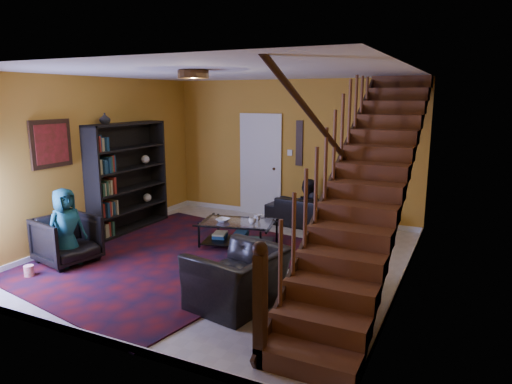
% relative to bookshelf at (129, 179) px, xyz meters
% --- Properties ---
extents(floor, '(5.50, 5.50, 0.00)m').
position_rel_bookshelf_xyz_m(floor, '(2.40, -0.60, -0.96)').
color(floor, beige).
rests_on(floor, ground).
extents(room, '(5.50, 5.50, 5.50)m').
position_rel_bookshelf_xyz_m(room, '(1.07, 0.73, -0.91)').
color(room, '#C5852B').
rests_on(room, ground).
extents(staircase, '(0.95, 5.02, 3.18)m').
position_rel_bookshelf_xyz_m(staircase, '(4.53, -0.60, 0.43)').
color(staircase, brown).
rests_on(staircase, floor).
extents(bookshelf, '(0.35, 1.80, 2.00)m').
position_rel_bookshelf_xyz_m(bookshelf, '(0.00, 0.00, 0.00)').
color(bookshelf, black).
rests_on(bookshelf, floor).
extents(door, '(0.82, 0.05, 2.05)m').
position_rel_bookshelf_xyz_m(door, '(1.70, 2.12, 0.06)').
color(door, silver).
rests_on(door, floor).
extents(framed_picture, '(0.04, 0.74, 0.74)m').
position_rel_bookshelf_xyz_m(framed_picture, '(-0.17, -1.50, 0.79)').
color(framed_picture, maroon).
rests_on(framed_picture, room).
extents(wall_hanging, '(0.14, 0.03, 0.90)m').
position_rel_bookshelf_xyz_m(wall_hanging, '(2.55, 2.13, 0.59)').
color(wall_hanging, black).
rests_on(wall_hanging, room).
extents(ceiling_fixture, '(0.40, 0.40, 0.10)m').
position_rel_bookshelf_xyz_m(ceiling_fixture, '(2.40, -1.40, 1.78)').
color(ceiling_fixture, '#3F2814').
rests_on(ceiling_fixture, room).
extents(rug, '(4.33, 4.75, 0.02)m').
position_rel_bookshelf_xyz_m(rug, '(1.52, -0.99, -0.95)').
color(rug, '#4B0D10').
rests_on(rug, floor).
extents(sofa, '(1.99, 0.96, 0.56)m').
position_rel_bookshelf_xyz_m(sofa, '(3.10, 1.70, -0.68)').
color(sofa, black).
rests_on(sofa, floor).
extents(armchair_left, '(0.94, 0.92, 0.72)m').
position_rel_bookshelf_xyz_m(armchair_left, '(0.35, -1.81, -0.60)').
color(armchair_left, black).
rests_on(armchair_left, floor).
extents(armchair_right, '(1.11, 1.22, 0.70)m').
position_rel_bookshelf_xyz_m(armchair_right, '(3.34, -1.97, -0.62)').
color(armchair_right, black).
rests_on(armchair_right, floor).
extents(person_adult_a, '(0.41, 0.27, 1.12)m').
position_rel_bookshelf_xyz_m(person_adult_a, '(3.00, 1.75, -0.85)').
color(person_adult_a, black).
rests_on(person_adult_a, sofa).
extents(person_adult_b, '(0.68, 0.54, 1.37)m').
position_rel_bookshelf_xyz_m(person_adult_b, '(2.88, 1.75, -0.73)').
color(person_adult_b, black).
rests_on(person_adult_b, sofa).
extents(person_child, '(0.48, 0.64, 1.18)m').
position_rel_bookshelf_xyz_m(person_child, '(0.45, -1.90, -0.38)').
color(person_child, navy).
rests_on(person_child, armchair_left).
extents(coffee_table, '(1.31, 0.95, 0.45)m').
position_rel_bookshelf_xyz_m(coffee_table, '(2.33, -0.07, -0.70)').
color(coffee_table, black).
rests_on(coffee_table, floor).
extents(cup_a, '(0.14, 0.14, 0.10)m').
position_rel_bookshelf_xyz_m(cup_a, '(2.60, -0.09, -0.46)').
color(cup_a, '#999999').
rests_on(cup_a, coffee_table).
extents(cup_b, '(0.12, 0.12, 0.10)m').
position_rel_bookshelf_xyz_m(cup_b, '(2.59, 0.12, -0.46)').
color(cup_b, '#999999').
rests_on(cup_b, coffee_table).
extents(bowl, '(0.23, 0.23, 0.05)m').
position_rel_bookshelf_xyz_m(bowl, '(2.11, -0.18, -0.49)').
color(bowl, '#999999').
rests_on(bowl, coffee_table).
extents(vase, '(0.18, 0.18, 0.19)m').
position_rel_bookshelf_xyz_m(vase, '(-0.00, -0.50, 1.13)').
color(vase, '#999999').
rests_on(vase, bookshelf).
extents(popcorn_bucket, '(0.14, 0.14, 0.15)m').
position_rel_bookshelf_xyz_m(popcorn_bucket, '(0.30, -2.45, -0.87)').
color(popcorn_bucket, red).
rests_on(popcorn_bucket, rug).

